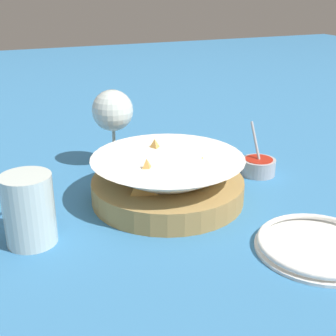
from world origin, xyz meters
name	(u,v)px	position (x,y,z in m)	size (l,w,h in m)	color
ground_plane	(166,197)	(0.00, 0.00, 0.00)	(4.00, 4.00, 0.00)	teal
food_basket	(168,181)	(-0.01, 0.00, 0.03)	(0.26, 0.26, 0.09)	#B2894C
sauce_cup	(258,166)	(0.03, -0.21, 0.02)	(0.07, 0.07, 0.10)	#B7B7BC
wine_glass	(113,113)	(0.18, 0.04, 0.11)	(0.08, 0.08, 0.16)	silver
beer_mug	(29,211)	(-0.06, 0.23, 0.05)	(0.11, 0.07, 0.10)	silver
side_plate	(318,246)	(-0.24, -0.13, 0.01)	(0.18, 0.18, 0.01)	white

